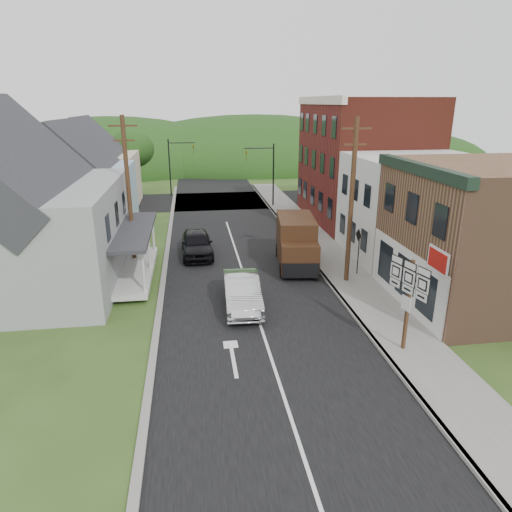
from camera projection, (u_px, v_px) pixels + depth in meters
name	position (u px, v px, depth m)	size (l,w,h in m)	color
ground	(257.00, 315.00, 21.76)	(120.00, 120.00, 0.00)	#2D4719
road	(236.00, 251.00, 31.13)	(9.00, 90.00, 0.02)	black
cross_road	(219.00, 201.00, 47.07)	(60.00, 9.00, 0.02)	black
sidewalk_right	(328.00, 256.00, 30.03)	(2.80, 55.00, 0.15)	slate
curb_right	(308.00, 256.00, 29.85)	(0.20, 55.00, 0.15)	slate
curb_left	(165.00, 263.00, 28.61)	(0.30, 55.00, 0.12)	slate
storefront_tan	(487.00, 236.00, 22.16)	(8.00, 8.00, 7.00)	brown
storefront_white	(414.00, 207.00, 29.27)	(8.00, 7.00, 6.50)	silver
storefront_red	(363.00, 162.00, 37.62)	(8.00, 12.00, 10.00)	maroon
house_gray	(20.00, 209.00, 24.41)	(10.20, 12.24, 8.35)	gray
house_blue	(84.00, 184.00, 35.03)	(7.14, 8.16, 7.28)	#96B4CC
house_cream	(98.00, 168.00, 43.41)	(7.14, 8.16, 7.28)	beige
utility_pole_right	(351.00, 201.00, 24.30)	(1.60, 0.26, 9.00)	#472D19
utility_pole_left	(129.00, 192.00, 26.89)	(1.60, 0.26, 9.00)	#472D19
traffic_signal_right	(266.00, 168.00, 43.17)	(2.87, 0.20, 6.00)	black
traffic_signal_left	(176.00, 161.00, 48.57)	(2.87, 0.20, 6.00)	black
tree_left_d	(131.00, 149.00, 48.99)	(4.80, 4.80, 6.94)	#382616
forested_ridge	(208.00, 165.00, 73.33)	(90.00, 30.00, 16.00)	#103610
silver_sedan	(242.00, 292.00, 22.44)	(1.70, 4.88, 1.61)	silver
dark_sedan	(197.00, 244.00, 29.99)	(1.96, 4.88, 1.66)	black
delivery_van	(296.00, 243.00, 27.86)	(2.81, 5.59, 3.00)	black
route_sign_cluster	(408.00, 293.00, 17.78)	(0.61, 2.13, 3.80)	#472D19
warning_sign	(358.00, 245.00, 26.09)	(0.14, 0.75, 2.72)	black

